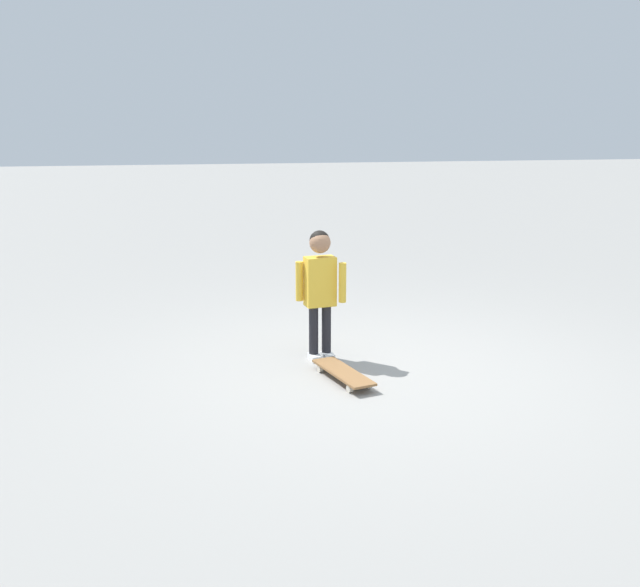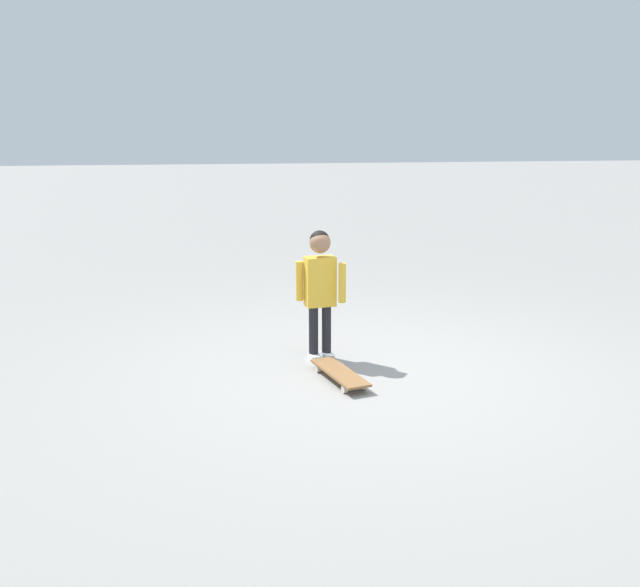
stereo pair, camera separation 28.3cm
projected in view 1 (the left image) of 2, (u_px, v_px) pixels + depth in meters
ground_plane at (379, 372)px, 5.76m from camera, size 50.00×50.00×0.00m
child_person at (320, 281)px, 5.93m from camera, size 0.39×0.21×1.06m
skateboard at (343, 373)px, 5.57m from camera, size 0.37×0.71×0.07m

